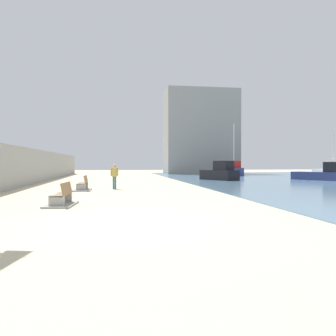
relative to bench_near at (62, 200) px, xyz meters
name	(u,v)px	position (x,y,z in m)	size (l,w,h in m)	color
ground_plane	(119,185)	(2.53, 13.44, -0.23)	(120.00, 120.00, 0.00)	beige
seawall	(22,167)	(-4.97, 13.44, 1.27)	(0.80, 64.00, 3.00)	#9E9E99
bench_near	(62,200)	(0.00, 0.00, 0.00)	(1.27, 2.18, 0.98)	#9E9E99
bench_far	(83,187)	(0.14, 8.02, 0.00)	(1.12, 2.11, 0.98)	#9E9E99
person_walking	(114,175)	(2.18, 8.79, 0.77)	(0.53, 0.23, 1.72)	teal
boat_nearest	(336,171)	(27.90, 21.90, 0.63)	(2.92, 5.50, 5.52)	white
boat_mid_bay	(335,174)	(23.76, 16.22, 0.48)	(5.39, 7.77, 1.87)	navy
boat_far_right	(220,173)	(12.94, 19.28, 0.54)	(3.44, 4.49, 1.98)	black
boat_outer	(234,170)	(18.73, 31.20, 0.59)	(3.11, 5.36, 7.32)	navy
harbor_building	(201,132)	(16.51, 41.44, 6.76)	(12.00, 6.00, 13.99)	gray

